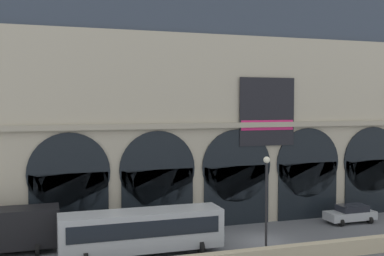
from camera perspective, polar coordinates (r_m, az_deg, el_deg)
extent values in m
plane|color=#54565B|center=(36.53, 8.63, -13.52)|extent=(200.00, 200.00, 0.00)
cube|color=#BCAD8C|center=(32.35, 12.54, -14.75)|extent=(90.00, 0.70, 1.08)
cube|color=#B2A891|center=(42.08, 4.08, -0.14)|extent=(42.90, 5.31, 16.14)
cube|color=#333D4C|center=(43.05, 3.97, 13.62)|extent=(42.90, 4.71, 4.34)
cube|color=black|center=(37.17, -14.78, -9.25)|extent=(5.92, 0.20, 5.08)
cylinder|color=black|center=(36.72, -14.83, -5.38)|extent=(6.23, 0.20, 6.23)
cube|color=black|center=(38.14, -4.22, -8.85)|extent=(5.92, 0.20, 5.08)
cylinder|color=black|center=(37.70, -4.23, -5.07)|extent=(6.23, 0.20, 6.23)
cube|color=black|center=(40.29, 5.49, -8.22)|extent=(5.92, 0.20, 5.08)
cylinder|color=black|center=(39.87, 5.51, -4.64)|extent=(6.23, 0.20, 6.23)
cube|color=black|center=(43.45, 13.98, -7.47)|extent=(5.92, 0.20, 5.08)
cylinder|color=black|center=(43.06, 14.02, -4.15)|extent=(6.23, 0.20, 6.23)
cube|color=black|center=(47.41, 21.16, -6.71)|extent=(5.92, 0.20, 5.08)
cylinder|color=black|center=(47.06, 21.21, -3.66)|extent=(6.23, 0.20, 6.23)
cube|color=black|center=(40.60, 9.20, 1.99)|extent=(5.15, 0.12, 5.86)
cube|color=#DB1E66|center=(40.56, 9.24, 0.35)|extent=(4.94, 0.04, 0.86)
cube|color=#A49A85|center=(39.47, 5.59, 0.37)|extent=(42.90, 0.50, 0.44)
cube|color=black|center=(35.11, -20.54, -11.36)|extent=(5.50, 2.30, 2.70)
cylinder|color=black|center=(34.43, -18.45, -13.94)|extent=(0.28, 0.84, 0.84)
cylinder|color=black|center=(36.41, -18.41, -13.00)|extent=(0.28, 0.84, 0.84)
cube|color=#ADB2B7|center=(32.42, -6.15, -12.33)|extent=(11.00, 2.50, 2.60)
cube|color=black|center=(31.13, -5.67, -12.31)|extent=(10.12, 0.04, 1.10)
cylinder|color=black|center=(33.34, -13.25, -14.28)|extent=(0.28, 1.00, 1.00)
cylinder|color=black|center=(32.72, 1.11, -14.54)|extent=(0.28, 1.00, 1.00)
cylinder|color=black|center=(34.76, -0.12, -13.48)|extent=(0.28, 1.00, 1.00)
cube|color=#ADB2B7|center=(43.43, 18.80, -10.09)|extent=(4.40, 1.80, 0.70)
cube|color=black|center=(43.42, 19.05, -9.25)|extent=(2.46, 1.62, 0.55)
cylinder|color=black|center=(42.04, 17.84, -11.00)|extent=(0.28, 0.60, 0.60)
cylinder|color=black|center=(43.33, 16.57, -10.56)|extent=(0.28, 0.60, 0.60)
cylinder|color=black|center=(43.76, 20.98, -10.50)|extent=(0.28, 0.60, 0.60)
cylinder|color=black|center=(44.99, 19.67, -10.11)|extent=(0.28, 0.60, 0.60)
cylinder|color=black|center=(31.51, 9.09, -10.08)|extent=(0.16, 0.16, 6.50)
sphere|color=#F2EDCC|center=(30.92, 9.15, -3.88)|extent=(0.44, 0.44, 0.44)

